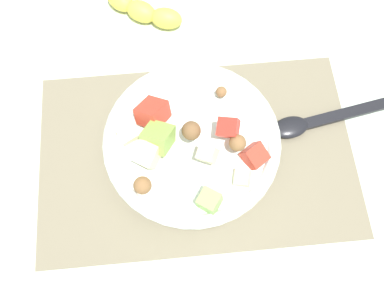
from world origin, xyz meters
The scene contains 5 objects.
ground_plane centered at (0.00, 0.00, 0.00)m, with size 2.40×2.40×0.00m, color silver.
placemat centered at (0.00, 0.00, 0.00)m, with size 0.48×0.31×0.01m, color #756B56.
salad_bowl centered at (-0.01, 0.00, 0.04)m, with size 0.25×0.25×0.11m.
serving_spoon centered at (0.20, 0.04, 0.01)m, with size 0.24×0.07×0.01m.
banana_whole centered at (-0.07, 0.27, 0.02)m, with size 0.14×0.11×0.04m.
Camera 1 is at (-0.03, -0.23, 0.62)m, focal length 40.00 mm.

